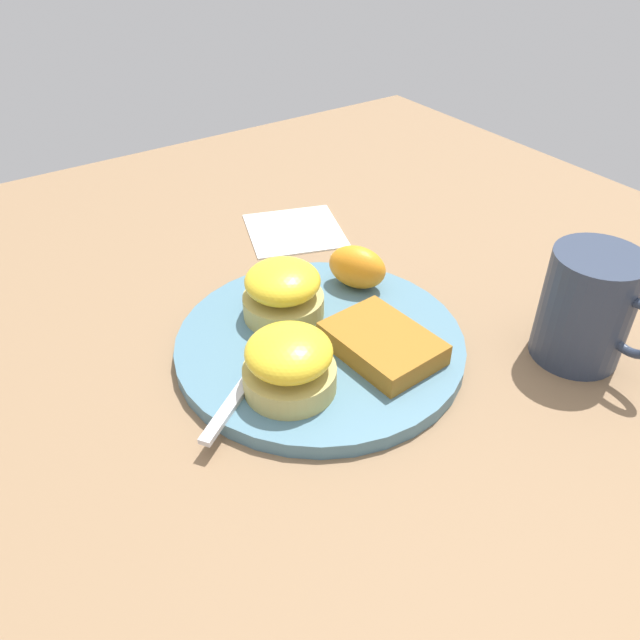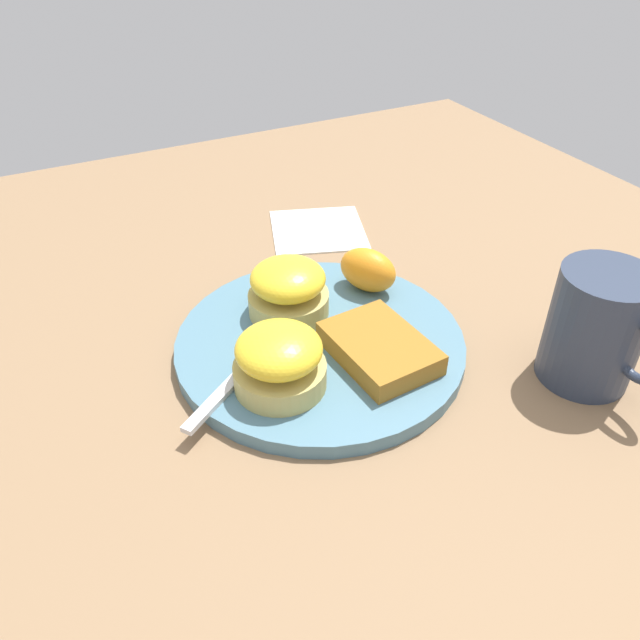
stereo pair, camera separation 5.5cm
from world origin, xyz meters
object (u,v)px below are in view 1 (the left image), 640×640
sandwich_benedict_right (289,363)px  hashbrown_patty (382,343)px  sandwich_benedict_left (283,292)px  orange_wedge (357,267)px  fork (269,349)px  cup (588,308)px

sandwich_benedict_right → hashbrown_patty: 0.09m
sandwich_benedict_left → sandwich_benedict_right: size_ratio=1.00×
hashbrown_patty → orange_wedge: size_ratio=1.62×
sandwich_benedict_left → sandwich_benedict_right: (0.09, -0.05, 0.00)m
fork → cup: size_ratio=1.61×
sandwich_benedict_left → hashbrown_patty: size_ratio=0.79×
cup → orange_wedge: bearing=-149.5°
orange_wedge → fork: (0.04, -0.13, -0.02)m
orange_wedge → cup: (0.19, 0.11, 0.02)m
orange_wedge → fork: 0.14m
cup → sandwich_benedict_right: bearing=-111.0°
hashbrown_patty → sandwich_benedict_right: bearing=-94.0°
sandwich_benedict_left → sandwich_benedict_right: same height
hashbrown_patty → orange_wedge: 0.11m
sandwich_benedict_right → fork: sandwich_benedict_right is taller
hashbrown_patty → fork: (-0.06, -0.08, -0.01)m
hashbrown_patty → fork: size_ratio=0.55×
sandwich_benedict_left → fork: size_ratio=0.43×
sandwich_benedict_right → cup: size_ratio=0.69×
orange_wedge → fork: size_ratio=0.34×
hashbrown_patty → sandwich_benedict_left: bearing=-156.5°
sandwich_benedict_right → cup: (0.09, 0.25, 0.01)m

